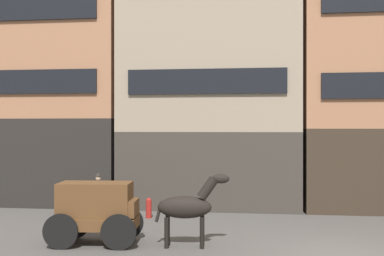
{
  "coord_description": "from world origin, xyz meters",
  "views": [
    {
      "loc": [
        -2.7,
        -13.97,
        3.77
      ],
      "look_at": [
        -4.67,
        1.92,
        3.73
      ],
      "focal_mm": 44.05,
      "sensor_mm": 36.0,
      "label": 1
    }
  ],
  "objects_px": {
    "cargo_wagon": "(97,208)",
    "draft_horse": "(188,206)",
    "pedestrian_officer": "(98,193)",
    "fire_hydrant_curbside": "(149,208)"
  },
  "relations": [
    {
      "from": "draft_horse",
      "to": "pedestrian_officer",
      "type": "xyz_separation_m",
      "value": [
        -4.41,
        4.54,
        -0.29
      ]
    },
    {
      "from": "cargo_wagon",
      "to": "draft_horse",
      "type": "height_order",
      "value": "draft_horse"
    },
    {
      "from": "cargo_wagon",
      "to": "pedestrian_officer",
      "type": "relative_size",
      "value": 1.67
    },
    {
      "from": "pedestrian_officer",
      "to": "fire_hydrant_curbside",
      "type": "bearing_deg",
      "value": -2.12
    },
    {
      "from": "draft_horse",
      "to": "fire_hydrant_curbside",
      "type": "bearing_deg",
      "value": 116.52
    },
    {
      "from": "draft_horse",
      "to": "fire_hydrant_curbside",
      "type": "relative_size",
      "value": 2.83
    },
    {
      "from": "cargo_wagon",
      "to": "draft_horse",
      "type": "bearing_deg",
      "value": 0.07
    },
    {
      "from": "draft_horse",
      "to": "pedestrian_officer",
      "type": "relative_size",
      "value": 1.31
    },
    {
      "from": "pedestrian_officer",
      "to": "fire_hydrant_curbside",
      "type": "height_order",
      "value": "pedestrian_officer"
    },
    {
      "from": "draft_horse",
      "to": "pedestrian_officer",
      "type": "height_order",
      "value": "draft_horse"
    }
  ]
}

